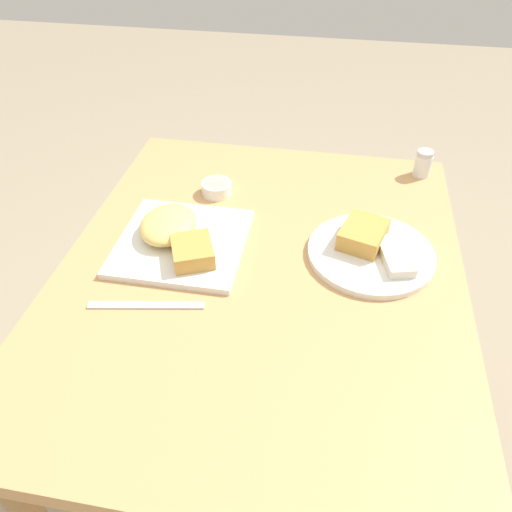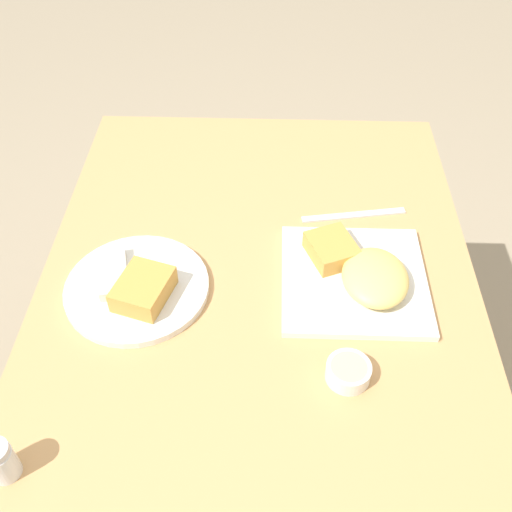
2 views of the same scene
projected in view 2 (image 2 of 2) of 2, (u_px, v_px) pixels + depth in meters
The scene contains 7 objects.
ground_plane at pixel (258, 450), 1.68m from camera, with size 8.00×8.00×0.00m, color gray.
dining_table at pixel (259, 295), 1.20m from camera, with size 0.99×0.81×0.76m.
plate_square_near at pixel (359, 275), 1.08m from camera, with size 0.26×0.26×0.06m.
plate_oval_far at pixel (136, 287), 1.07m from camera, with size 0.26×0.26×0.05m.
sauce_ramekin at pixel (348, 371), 0.95m from camera, with size 0.07×0.07×0.03m.
salt_shaker at pixel (1, 462), 0.83m from camera, with size 0.04×0.04×0.07m.
butter_knife at pixel (354, 215), 1.23m from camera, with size 0.05×0.22×0.00m.
Camera 2 is at (-0.79, -0.02, 1.58)m, focal length 42.00 mm.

